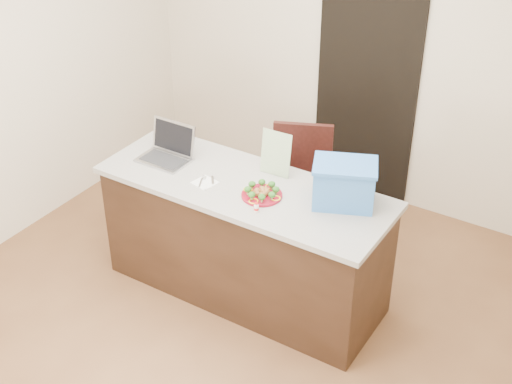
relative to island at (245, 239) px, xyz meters
The scene contains 16 objects.
ground 0.53m from the island, 90.00° to the right, with size 4.00×4.00×0.00m, color brown.
room_shell 1.18m from the island, 90.00° to the right, with size 4.00×4.00×4.00m.
doorway 1.81m from the island, 86.69° to the left, with size 0.90×0.02×2.00m, color black.
island is the anchor object (origin of this frame).
plate 0.51m from the island, 19.74° to the right, with size 0.27×0.27×0.02m.
meatballs 0.53m from the island, 19.86° to the right, with size 0.11×0.11×0.04m.
broccoli 0.55m from the island, 19.74° to the right, with size 0.23×0.23×0.04m.
pepper_rings 0.51m from the island, 19.74° to the right, with size 0.28×0.28×0.01m.
napkin 0.53m from the island, 151.66° to the right, with size 0.14×0.14×0.01m, color silver.
fork 0.55m from the island, 155.03° to the right, with size 0.06×0.15×0.00m.
knife 0.53m from the island, 144.97° to the right, with size 0.08×0.18×0.01m.
yogurt_bottle 0.59m from the island, 44.03° to the right, with size 0.03×0.03×0.07m.
laptop 0.85m from the island, behind, with size 0.36×0.28×0.26m.
leaflet 0.67m from the island, 66.02° to the left, with size 0.22×0.00×0.32m, color silver.
blue_box 0.91m from the island, 12.43° to the left, with size 0.49×0.43×0.29m.
chair 0.72m from the island, 89.74° to the left, with size 0.60×0.62×1.03m.
Camera 1 is at (2.25, -3.19, 3.44)m, focal length 50.00 mm.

